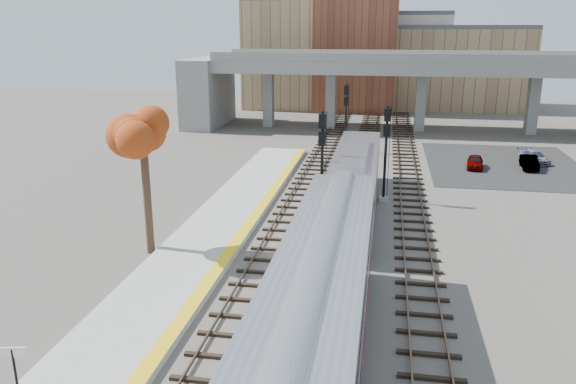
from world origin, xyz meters
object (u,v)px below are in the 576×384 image
(signal_mast_near, at_px, (322,166))
(car_b, at_px, (529,162))
(signal_mast_mid, at_px, (385,155))
(car_a, at_px, (475,162))
(signal_mast_far, at_px, (346,119))
(coach, at_px, (311,358))
(tree, at_px, (143,140))
(car_c, at_px, (534,157))
(locomotive, at_px, (355,180))

(signal_mast_near, distance_m, car_b, 23.84)
(signal_mast_near, bearing_deg, signal_mast_mid, 48.09)
(car_a, height_order, car_b, car_b)
(signal_mast_near, xyz_separation_m, signal_mast_far, (-0.00, 21.03, -0.22))
(coach, height_order, tree, tree)
(coach, distance_m, car_b, 40.33)
(coach, bearing_deg, car_b, 68.37)
(signal_mast_far, bearing_deg, coach, -87.13)
(car_c, bearing_deg, signal_mast_far, 154.98)
(locomotive, height_order, car_a, locomotive)
(car_c, bearing_deg, signal_mast_near, -152.34)
(signal_mast_mid, distance_m, car_b, 17.77)
(locomotive, height_order, signal_mast_far, signal_mast_far)
(signal_mast_near, bearing_deg, tree, -139.04)
(signal_mast_near, relative_size, tree, 0.82)
(signal_mast_mid, bearing_deg, locomotive, -124.66)
(coach, bearing_deg, signal_mast_mid, 85.52)
(coach, bearing_deg, car_a, 74.74)
(signal_mast_far, bearing_deg, tree, -107.14)
(locomotive, xyz_separation_m, car_c, (15.89, 17.51, -1.68))
(signal_mast_mid, xyz_separation_m, car_a, (8.07, 11.42, -2.85))
(locomotive, distance_m, signal_mast_far, 19.50)
(car_b, bearing_deg, signal_mast_far, 169.50)
(coach, distance_m, car_a, 38.32)
(car_a, distance_m, car_c, 6.64)
(locomotive, xyz_separation_m, signal_mast_far, (-2.10, 19.35, 1.10))
(car_a, distance_m, car_b, 4.80)
(signal_mast_mid, height_order, signal_mast_far, signal_mast_mid)
(signal_mast_mid, bearing_deg, signal_mast_near, -131.91)
(locomotive, xyz_separation_m, coach, (-0.00, -22.61, 0.52))
(car_c, bearing_deg, car_b, -130.58)
(signal_mast_far, bearing_deg, car_c, -5.85)
(locomotive, bearing_deg, car_a, 54.86)
(car_b, bearing_deg, coach, -107.21)
(car_b, relative_size, car_c, 0.96)
(car_b, bearing_deg, signal_mast_mid, -132.67)
(coach, height_order, car_a, coach)
(coach, distance_m, signal_mast_near, 21.05)
(car_b, bearing_deg, locomotive, -130.60)
(signal_mast_far, height_order, car_a, signal_mast_far)
(locomotive, height_order, car_b, locomotive)
(tree, bearing_deg, signal_mast_mid, 43.41)
(tree, distance_m, car_b, 35.86)
(signal_mast_mid, relative_size, signal_mast_far, 1.02)
(coach, distance_m, signal_mast_mid, 25.59)
(signal_mast_mid, bearing_deg, coach, -94.48)
(signal_mast_far, relative_size, car_c, 1.80)
(signal_mast_far, relative_size, car_a, 2.00)
(tree, distance_m, car_c, 38.45)
(signal_mast_mid, relative_size, tree, 0.80)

